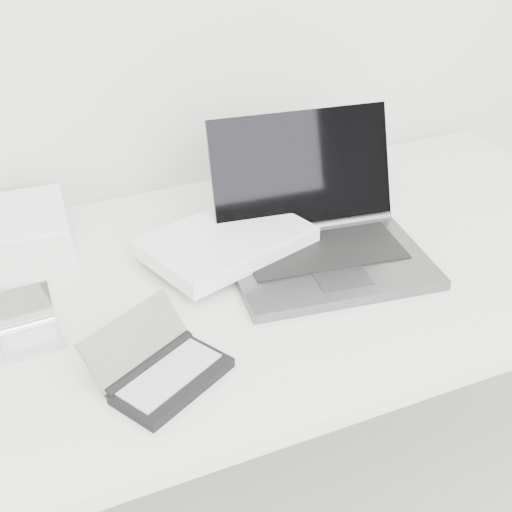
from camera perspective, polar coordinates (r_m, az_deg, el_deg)
name	(u,v)px	position (r m, az deg, el deg)	size (l,w,h in m)	color
desk	(262,289)	(1.39, 0.46, -2.63)	(1.60, 0.80, 0.73)	white
laptop_large	(281,238)	(1.39, 2.05, 1.45)	(0.56, 0.42, 0.24)	#585A5D
netbook_open_white	(14,250)	(1.47, -18.83, 0.42)	(0.25, 0.31, 0.06)	white
pda_silver	(29,331)	(1.24, -17.70, -5.73)	(0.10, 0.10, 0.08)	silver
palmtop_charcoal	(162,370)	(1.12, -7.52, -8.99)	(0.23, 0.22, 0.09)	black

